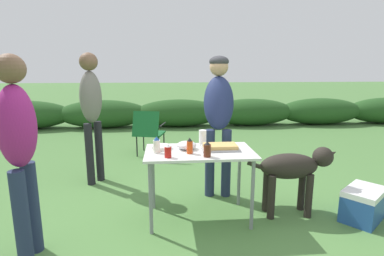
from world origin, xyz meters
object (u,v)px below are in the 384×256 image
Objects in this scene: standing_person_in_gray_fleece at (19,141)px; plate_stack at (161,147)px; hot_sauce_bottle at (190,146)px; paper_cup_stack at (203,138)px; ketchup_bottle at (168,151)px; camp_chair_green_behind_table at (149,130)px; mixing_bowl at (187,145)px; cooler_box at (363,204)px; folding_table at (199,158)px; food_tray at (220,147)px; standing_person_in_red_jacket at (91,105)px; standing_person_with_beanie at (219,108)px; dog at (294,169)px; mayo_bottle at (157,145)px; bbq_sauce_bottle at (207,149)px.

plate_stack is at bearing -60.39° from standing_person_in_gray_fleece.
paper_cup_stack is at bearing 62.39° from hot_sauce_bottle.
ketchup_bottle reaches higher than camp_chair_green_behind_table.
mixing_bowl reaches higher than cooler_box.
standing_person_in_gray_fleece is (-1.48, -0.56, 0.34)m from folding_table.
standing_person_in_gray_fleece is (-1.37, -0.47, 0.19)m from hot_sauce_bottle.
food_tray is 0.22× the size of standing_person_in_red_jacket.
hot_sauce_bottle is 0.28× the size of cooler_box.
mixing_bowl is 0.12× the size of standing_person_with_beanie.
plate_stack is 0.34m from hot_sauce_bottle.
ketchup_bottle is at bearing -151.42° from hot_sauce_bottle.
mixing_bowl is 1.51m from standing_person_in_gray_fleece.
dog is at bearing -0.97° from food_tray.
food_tray reaches higher than folding_table.
hot_sauce_bottle is at bearing -110.51° from standing_person_with_beanie.
plate_stack is 0.12× the size of standing_person_in_red_jacket.
food_tray is 0.46× the size of camp_chair_green_behind_table.
mixing_bowl is at bearing 20.21° from mayo_bottle.
food_tray is at bearing -47.00° from cooler_box.
standing_person_in_gray_fleece is at bearing -167.42° from bbq_sauce_bottle.
food_tray is 0.61m from plate_stack.
bbq_sauce_bottle is (0.44, -0.32, 0.05)m from plate_stack.
standing_person_in_red_jacket is (-1.20, 1.06, 0.31)m from mixing_bowl.
paper_cup_stack is 1.00× the size of mayo_bottle.
ketchup_bottle is 0.14× the size of dog.
food_tray is 0.23× the size of standing_person_in_gray_fleece.
food_tray is 0.22× the size of standing_person_with_beanie.
standing_person_with_beanie is (0.09, 0.65, 0.32)m from food_tray.
bbq_sauce_bottle is 1.58m from standing_person_in_gray_fleece.
paper_cup_stack reaches higher than mixing_bowl.
hot_sauce_bottle is 0.19× the size of camp_chair_green_behind_table.
food_tray is 1.93m from standing_person_in_red_jacket.
hot_sauce_bottle is 0.24m from ketchup_bottle.
standing_person_in_gray_fleece is at bearing -159.26° from folding_table.
mayo_bottle is at bearing -151.34° from paper_cup_stack.
standing_person_with_beanie is at bearing 81.97° from food_tray.
camp_chair_green_behind_table is at bearing 105.41° from folding_table.
hot_sauce_bottle is (-0.11, -0.09, 0.15)m from folding_table.
cooler_box is at bearing 0.66° from ketchup_bottle.
cooler_box is (1.64, -0.41, -0.65)m from paper_cup_stack.
mixing_bowl is 0.12× the size of standing_person_in_red_jacket.
hot_sauce_bottle is at bearing -103.41° from standing_person_in_red_jacket.
ketchup_bottle reaches higher than cooler_box.
mayo_bottle is 1.18m from standing_person_in_gray_fleece.
food_tray is 0.34m from hot_sauce_bottle.
paper_cup_stack reaches higher than ketchup_bottle.
folding_table is 8.25× the size of ketchup_bottle.
paper_cup_stack is 0.44m from bbq_sauce_bottle.
paper_cup_stack is 1.03m from dog.
standing_person_in_gray_fleece reaches higher than food_tray.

